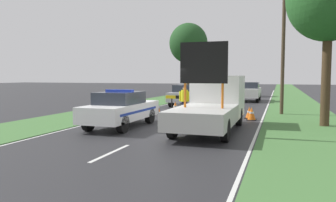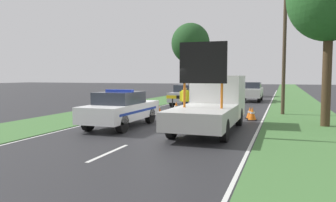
{
  "view_description": "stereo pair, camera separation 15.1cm",
  "coord_description": "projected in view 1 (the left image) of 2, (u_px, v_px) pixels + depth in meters",
  "views": [
    {
      "loc": [
        4.56,
        -12.68,
        2.22
      ],
      "look_at": [
        -0.15,
        1.15,
        1.1
      ],
      "focal_mm": 35.0,
      "sensor_mm": 36.0,
      "label": 1
    },
    {
      "loc": [
        4.71,
        -12.63,
        2.22
      ],
      "look_at": [
        -0.15,
        1.15,
        1.1
      ],
      "focal_mm": 35.0,
      "sensor_mm": 36.0,
      "label": 2
    }
  ],
  "objects": [
    {
      "name": "road_barrier",
      "position": [
        196.0,
        99.0,
        18.0
      ],
      "size": [
        3.57,
        0.08,
        1.13
      ],
      "rotation": [
        0.0,
        0.0,
        -0.02
      ],
      "color": "black",
      "rests_on": "ground"
    },
    {
      "name": "traffic_cone_near_police",
      "position": [
        249.0,
        113.0,
        17.18
      ],
      "size": [
        0.44,
        0.44,
        0.61
      ],
      "color": "black",
      "rests_on": "ground"
    },
    {
      "name": "grass_verge_left",
      "position": [
        175.0,
        97.0,
        34.33
      ],
      "size": [
        3.75,
        120.0,
        0.03
      ],
      "color": "#427038",
      "rests_on": "ground"
    },
    {
      "name": "police_officer",
      "position": [
        184.0,
        99.0,
        17.75
      ],
      "size": [
        0.6,
        0.38,
        1.68
      ],
      "rotation": [
        0.0,
        0.0,
        3.13
      ],
      "color": "#191E38",
      "rests_on": "ground"
    },
    {
      "name": "police_car",
      "position": [
        121.0,
        109.0,
        14.23
      ],
      "size": [
        1.79,
        4.61,
        1.64
      ],
      "rotation": [
        0.0,
        0.0,
        0.1
      ],
      "color": "white",
      "rests_on": "ground"
    },
    {
      "name": "queued_car_van_white",
      "position": [
        250.0,
        91.0,
        28.75
      ],
      "size": [
        1.72,
        4.25,
        1.68
      ],
      "rotation": [
        0.0,
        0.0,
        3.14
      ],
      "color": "silver",
      "rests_on": "ground"
    },
    {
      "name": "ground_plane",
      "position": [
        162.0,
        129.0,
        13.6
      ],
      "size": [
        160.0,
        160.0,
        0.0
      ],
      "primitive_type": "plane",
      "color": "#28282B"
    },
    {
      "name": "traffic_cone_centre_front",
      "position": [
        252.0,
        114.0,
        16.48
      ],
      "size": [
        0.48,
        0.48,
        0.66
      ],
      "color": "black",
      "rests_on": "ground"
    },
    {
      "name": "traffic_cone_behind_barrier",
      "position": [
        158.0,
        108.0,
        20.1
      ],
      "size": [
        0.35,
        0.35,
        0.49
      ],
      "color": "black",
      "rests_on": "ground"
    },
    {
      "name": "queued_car_sedan_silver",
      "position": [
        188.0,
        95.0,
        24.43
      ],
      "size": [
        1.93,
        4.56,
        1.57
      ],
      "rotation": [
        0.0,
        0.0,
        3.14
      ],
      "color": "#B2B2B7",
      "rests_on": "ground"
    },
    {
      "name": "roadside_tree_near_left",
      "position": [
        188.0,
        44.0,
        37.13
      ],
      "size": [
        4.33,
        4.33,
        8.21
      ],
      "color": "#42301E",
      "rests_on": "ground"
    },
    {
      "name": "work_truck",
      "position": [
        213.0,
        103.0,
        13.78
      ],
      "size": [
        2.12,
        6.22,
        3.45
      ],
      "rotation": [
        0.0,
        0.0,
        3.08
      ],
      "color": "white",
      "rests_on": "ground"
    },
    {
      "name": "grass_verge_right",
      "position": [
        292.0,
        100.0,
        30.63
      ],
      "size": [
        3.75,
        120.0,
        0.03
      ],
      "color": "#427038",
      "rests_on": "ground"
    },
    {
      "name": "traffic_cone_near_truck",
      "position": [
        175.0,
        107.0,
        19.53
      ],
      "size": [
        0.52,
        0.52,
        0.72
      ],
      "color": "black",
      "rests_on": "ground"
    },
    {
      "name": "lane_markings",
      "position": [
        214.0,
        106.0,
        24.35
      ],
      "size": [
        7.65,
        58.42,
        0.01
      ],
      "color": "silver",
      "rests_on": "ground"
    },
    {
      "name": "utility_pole",
      "position": [
        283.0,
        47.0,
        18.59
      ],
      "size": [
        1.2,
        0.2,
        7.48
      ],
      "color": "#473828",
      "rests_on": "ground"
    },
    {
      "name": "pedestrian_civilian",
      "position": [
        196.0,
        100.0,
        17.37
      ],
      "size": [
        0.58,
        0.37,
        1.63
      ],
      "rotation": [
        0.0,
        0.0,
        -0.47
      ],
      "color": "brown",
      "rests_on": "ground"
    }
  ]
}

